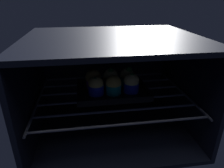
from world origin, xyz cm
name	(u,v)px	position (x,y,z in cm)	size (l,w,h in cm)	color
oven_cavity	(111,82)	(0.00, 26.25, 17.00)	(59.00, 47.00, 37.00)	black
oven_rack	(113,95)	(0.00, 22.00, 13.60)	(54.80, 42.00, 0.80)	#444756
baking_tray	(112,90)	(0.00, 23.96, 14.72)	(26.32, 19.81, 2.20)	black
muffin_row0_col0	(96,86)	(-6.29, 20.82, 18.33)	(5.65, 5.65, 6.75)	#1928B7
muffin_row0_col1	(114,85)	(0.28, 20.44, 18.38)	(5.67, 5.67, 6.89)	#0C8C84
muffin_row0_col2	(131,83)	(6.68, 20.83, 18.64)	(5.65, 5.65, 7.49)	#1928B7
muffin_row1_col0	(93,79)	(-6.81, 27.09, 18.51)	(6.06, 6.06, 7.12)	#7A238C
muffin_row1_col1	(110,78)	(-0.27, 27.36, 18.52)	(5.65, 5.65, 7.36)	silver
muffin_row1_col2	(127,77)	(6.47, 27.28, 18.56)	(5.65, 5.65, 7.68)	#0C8C84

